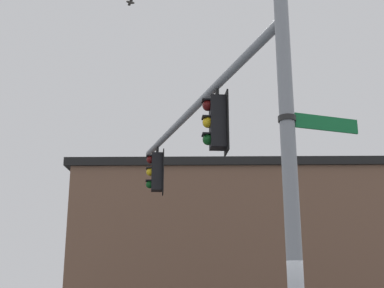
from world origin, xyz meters
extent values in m
cylinder|color=gray|center=(0.00, 0.00, 3.34)|extent=(0.22, 0.22, 6.68)
cylinder|color=gray|center=(4.01, 1.01, 6.08)|extent=(8.06, 2.17, 0.17)
cylinder|color=black|center=(2.62, 0.66, 5.90)|extent=(0.08, 0.08, 0.18)
cube|color=black|center=(2.62, 0.66, 5.29)|extent=(0.36, 0.30, 1.05)
sphere|color=#590F0F|center=(2.62, 0.84, 5.64)|extent=(0.22, 0.22, 0.22)
cube|color=black|center=(2.62, 0.86, 5.74)|extent=(0.24, 0.20, 0.03)
sphere|color=yellow|center=(2.62, 0.84, 5.29)|extent=(0.22, 0.22, 0.22)
cube|color=black|center=(2.62, 0.86, 5.39)|extent=(0.24, 0.20, 0.03)
sphere|color=#0F4C19|center=(2.62, 0.84, 4.94)|extent=(0.22, 0.22, 0.22)
cube|color=black|center=(2.62, 0.86, 5.04)|extent=(0.24, 0.20, 0.03)
cube|color=black|center=(2.62, 0.49, 5.29)|extent=(0.54, 0.03, 1.22)
cylinder|color=black|center=(7.06, 1.77, 5.90)|extent=(0.08, 0.08, 0.18)
cube|color=black|center=(7.06, 1.77, 5.29)|extent=(0.36, 0.30, 1.05)
sphere|color=#590F0F|center=(7.06, 1.96, 5.64)|extent=(0.22, 0.22, 0.22)
cube|color=black|center=(7.06, 1.98, 5.74)|extent=(0.24, 0.20, 0.03)
sphere|color=yellow|center=(7.06, 1.96, 5.29)|extent=(0.22, 0.22, 0.22)
cube|color=black|center=(7.06, 1.98, 5.39)|extent=(0.24, 0.20, 0.03)
sphere|color=#0F4C19|center=(7.06, 1.96, 4.94)|extent=(0.22, 0.22, 0.22)
cube|color=black|center=(7.06, 1.98, 5.04)|extent=(0.24, 0.20, 0.03)
cube|color=black|center=(7.06, 1.60, 5.29)|extent=(0.54, 0.03, 1.22)
cube|color=#147238|center=(0.16, -0.64, 4.50)|extent=(0.29, 1.04, 0.22)
cube|color=white|center=(0.16, -0.64, 4.50)|extent=(0.27, 1.03, 0.04)
cylinder|color=#262626|center=(0.00, 0.00, 4.50)|extent=(0.26, 0.26, 0.08)
ellipsoid|color=#4C4742|center=(5.89, 2.61, 9.83)|extent=(0.15, 0.26, 0.08)
cube|color=#4C4742|center=(5.87, 2.60, 9.84)|extent=(0.31, 0.16, 0.02)
cube|color=#4C4742|center=(5.91, 2.61, 9.84)|extent=(0.31, 0.16, 0.04)
cube|color=brown|center=(13.51, -1.33, 3.22)|extent=(6.62, 12.27, 6.44)
cube|color=black|center=(16.54, -1.63, 3.54)|extent=(2.03, 10.65, 0.30)
cube|color=black|center=(13.51, -1.33, 6.59)|extent=(6.89, 12.76, 0.30)
sphere|color=#387533|center=(16.07, -1.67, 5.38)|extent=(3.16, 3.16, 3.16)
camera|label=1|loc=(-6.92, 1.93, 2.10)|focal=48.44mm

